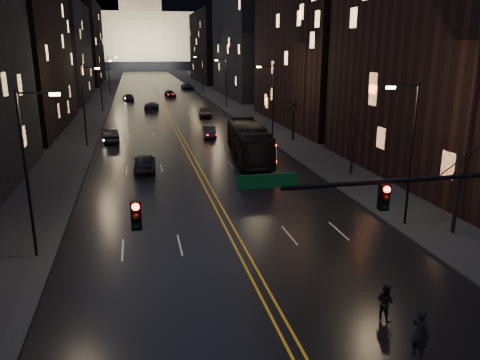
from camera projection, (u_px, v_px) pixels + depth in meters
ground at (290, 340)px, 18.15m from camera, size 900.00×900.00×0.00m
road at (153, 85)px, 140.21m from camera, size 20.00×320.00×0.02m
sidewalk_left at (104, 86)px, 137.28m from camera, size 8.00×320.00×0.16m
sidewalk_right at (199, 84)px, 143.11m from camera, size 8.00×320.00×0.16m
center_line at (153, 85)px, 140.21m from camera, size 0.62×320.00×0.01m
building_left_mid at (7, 23)px, 60.65m from camera, size 12.00×30.00×28.00m
building_left_far at (56, 52)px, 97.42m from camera, size 12.00×34.00×20.00m
building_left_dist at (79, 44)px, 141.94m from camera, size 12.00×40.00×24.00m
building_right_near at (462, 34)px, 38.02m from camera, size 12.00×26.00×24.00m
building_right_mid at (251, 38)px, 105.35m from camera, size 12.00×34.00×26.00m
building_right_dist at (216, 47)px, 150.97m from camera, size 12.00×40.00×22.00m
capitol at (142, 35)px, 248.19m from camera, size 90.00×50.00×58.50m
traffic_signal at (440, 205)px, 17.98m from camera, size 17.29×0.45×7.00m
streetlamp_right_near at (410, 147)px, 28.40m from camera, size 2.13×0.25×9.00m
streetlamp_left_near at (29, 166)px, 23.90m from camera, size 2.13×0.25×9.00m
streetlamp_right_mid at (272, 98)px, 56.57m from camera, size 2.13×0.25×9.00m
streetlamp_left_mid at (85, 102)px, 52.07m from camera, size 2.13×0.25×9.00m
streetlamp_right_far at (225, 81)px, 84.74m from camera, size 2.13×0.25×9.00m
streetlamp_left_far at (102, 83)px, 80.23m from camera, size 2.13×0.25×9.00m
streetlamp_right_dist at (202, 72)px, 112.91m from camera, size 2.13×0.25×9.00m
streetlamp_left_dist at (110, 73)px, 108.40m from camera, size 2.13×0.25×9.00m
tree_right_near at (462, 162)px, 27.13m from camera, size 2.40×2.40×6.65m
tree_right_mid at (354, 125)px, 40.28m from camera, size 2.40×2.40×6.65m
tree_right_far at (294, 104)px, 55.30m from camera, size 2.40×2.40×6.65m
bus at (249, 142)px, 47.03m from camera, size 4.22×13.20×3.61m
oncoming_car_a at (145, 162)px, 42.81m from camera, size 2.14×4.85×1.62m
oncoming_car_b at (110, 136)px, 55.64m from camera, size 2.31×5.13×1.63m
oncoming_car_c at (152, 106)px, 84.86m from camera, size 2.88×5.39×1.44m
oncoming_car_d at (128, 97)px, 99.33m from camera, size 2.65×5.16×1.43m
receding_car_a at (209, 132)px, 58.53m from camera, size 1.89×4.46×1.43m
receding_car_b at (205, 112)px, 75.60m from camera, size 2.31×4.94×1.63m
receding_car_c at (170, 94)px, 106.66m from camera, size 2.65×5.13×1.42m
receding_car_d at (187, 86)px, 125.50m from camera, size 3.01×5.87×1.58m
pedestrian_a at (420, 334)px, 16.89m from camera, size 0.65×0.81×1.95m
pedestrian_b at (385, 302)px, 19.37m from camera, size 0.73×0.87×1.57m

